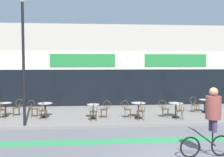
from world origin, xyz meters
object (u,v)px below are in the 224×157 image
object	(u,v)px
cafe_chair_2_side	(105,108)
cafe_chair_5_near	(210,105)
bistro_table_2	(93,108)
bistro_table_4	(176,107)
cafe_chair_3_near	(141,110)
cafe_chair_4_side	(164,107)
lamp_post	(23,53)
cafe_chair_1_near	(43,109)
cafe_chair_3_side	(126,108)
cafe_chair_5_side	(194,103)
cafe_chair_4_near	(180,109)
cafe_chair_2_near	(93,110)
cyclist_1	(212,116)
bistro_table_0	(6,107)
cafe_chair_0_side	(18,106)
bistro_table_1	(45,107)
cafe_chair_1_side	(33,107)
bistro_table_5	(205,103)
cafe_chair_0_near	(2,108)
bistro_table_3	(138,107)

from	to	relation	value
cafe_chair_2_side	cafe_chair_5_near	world-z (taller)	same
bistro_table_2	bistro_table_4	bearing A→B (deg)	-1.75
cafe_chair_3_near	cafe_chair_5_near	size ratio (longest dim) A/B	1.00
cafe_chair_4_side	lamp_post	xyz separation A→B (m)	(-6.83, -1.18, 2.77)
cafe_chair_1_near	lamp_post	xyz separation A→B (m)	(-0.62, -1.19, 2.77)
cafe_chair_3_side	cafe_chair_5_side	xyz separation A→B (m)	(4.11, 1.16, 0.00)
cafe_chair_5_near	cafe_chair_4_near	bearing A→B (deg)	118.60
bistro_table_2	cafe_chair_3_side	size ratio (longest dim) A/B	0.79
cafe_chair_2_side	cafe_chair_2_near	bearing A→B (deg)	52.06
cyclist_1	bistro_table_0	bearing A→B (deg)	-42.05
lamp_post	bistro_table_2	bearing A→B (deg)	22.58
cafe_chair_0_side	bistro_table_2	bearing A→B (deg)	159.37
bistro_table_1	cyclist_1	bearing A→B (deg)	-44.71
cafe_chair_1_side	bistro_table_2	bearing A→B (deg)	-9.89
cafe_chair_5_near	cyclist_1	bearing A→B (deg)	153.89
bistro_table_2	bistro_table_5	size ratio (longest dim) A/B	0.98
bistro_table_0	bistro_table_1	world-z (taller)	bistro_table_1
bistro_table_2	cafe_chair_3_side	bearing A→B (deg)	-3.01
cafe_chair_0_near	cafe_chair_2_near	world-z (taller)	same
bistro_table_4	cyclist_1	xyz separation A→B (m)	(-0.70, -5.42, 0.66)
cafe_chair_0_side	cafe_chair_3_side	xyz separation A→B (m)	(5.73, -1.03, 0.00)
bistro_table_3	bistro_table_4	bearing A→B (deg)	-0.93
bistro_table_5	cafe_chair_4_near	size ratio (longest dim) A/B	0.81
bistro_table_1	cafe_chair_4_side	world-z (taller)	cafe_chair_4_side
bistro_table_2	bistro_table_4	distance (m)	4.32
bistro_table_2	cafe_chair_5_near	world-z (taller)	cafe_chair_5_near
cafe_chair_3_near	cafe_chair_5_near	bearing A→B (deg)	-76.69
bistro_table_5	lamp_post	distance (m)	10.25
cafe_chair_3_near	cafe_chair_4_side	world-z (taller)	same
bistro_table_1	bistro_table_4	world-z (taller)	bistro_table_4
bistro_table_4	cyclist_1	distance (m)	5.50
bistro_table_1	cafe_chair_0_near	distance (m)	2.14
cafe_chair_0_near	cafe_chair_5_side	size ratio (longest dim) A/B	1.00
cafe_chair_0_side	cafe_chair_3_near	distance (m)	6.58
bistro_table_0	cyclist_1	size ratio (longest dim) A/B	0.33
cafe_chair_5_side	cyclist_1	bearing A→B (deg)	-115.29
lamp_post	cyclist_1	distance (m)	8.25
cafe_chair_0_near	cafe_chair_4_near	distance (m)	9.01
cafe_chair_3_near	cyclist_1	world-z (taller)	cyclist_1
cafe_chair_2_side	bistro_table_2	bearing A→B (deg)	6.46
cafe_chair_3_side	cafe_chair_5_near	world-z (taller)	same
bistro_table_3	bistro_table_0	bearing A→B (deg)	171.61
bistro_table_0	cafe_chair_0_near	size ratio (longest dim) A/B	0.80
bistro_table_5	cafe_chair_3_side	xyz separation A→B (m)	(-4.73, -1.17, 0.00)
cafe_chair_3_near	bistro_table_0	bearing A→B (deg)	74.02
bistro_table_1	bistro_table_3	bearing A→B (deg)	-7.23
bistro_table_2	cafe_chair_2_side	distance (m)	0.63
cafe_chair_2_side	cafe_chair_5_side	size ratio (longest dim) A/B	1.00
bistro_table_5	cafe_chair_3_near	xyz separation A→B (m)	(-4.10, -1.80, 0.00)
cafe_chair_2_side	cyclist_1	world-z (taller)	cyclist_1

